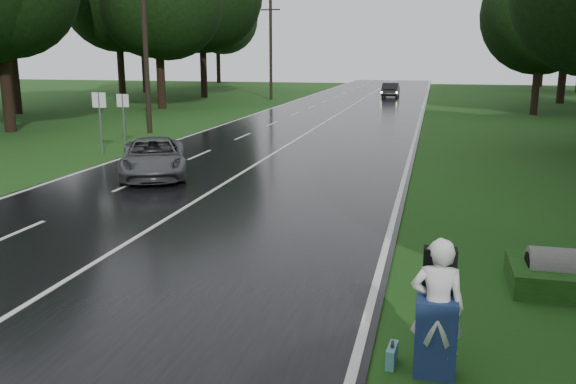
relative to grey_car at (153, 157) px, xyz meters
name	(u,v)px	position (x,y,z in m)	size (l,w,h in m)	color
ground	(74,277)	(2.88, -9.39, -0.70)	(160.00, 160.00, 0.00)	#1C4514
road	(299,139)	(2.88, 10.61, -0.68)	(12.00, 140.00, 0.04)	black
lane_center	(299,138)	(2.88, 10.61, -0.66)	(0.12, 140.00, 0.01)	silver
grey_car	(153,157)	(0.00, 0.00, 0.00)	(2.20, 4.77, 1.32)	#484A4D
far_car	(391,90)	(5.29, 41.37, 0.06)	(1.52, 4.37, 1.44)	black
hitchhiker	(437,312)	(9.75, -11.44, 0.21)	(0.73, 0.65, 1.96)	silver
suitcase	(392,355)	(9.18, -11.33, -0.56)	(0.12, 0.41, 0.29)	teal
culvert	(570,290)	(12.21, -7.76, -0.70)	(0.79, 0.79, 1.57)	slate
utility_pole_mid	(150,133)	(-5.62, 10.98, -0.70)	(1.80, 0.28, 9.56)	black
utility_pole_far	(271,99)	(-5.62, 36.35, -0.70)	(1.80, 0.28, 9.13)	black
road_sign_a	(103,155)	(-4.32, 3.88, -0.70)	(0.64, 0.10, 2.67)	white
road_sign_b	(126,148)	(-4.32, 5.87, -0.70)	(0.59, 0.10, 2.47)	white
tree_left_d	(11,132)	(-13.45, 9.64, -0.70)	(9.37, 9.37, 14.65)	black
tree_left_e	(162,108)	(-11.54, 25.07, -0.70)	(9.22, 9.22, 14.40)	black
tree_left_f	(204,97)	(-12.89, 37.61, -0.70)	(10.98, 10.98, 17.16)	black
tree_right_e	(533,115)	(16.47, 26.68, -0.70)	(7.35, 7.35, 11.49)	black
tree_right_f	(560,103)	(20.28, 38.07, -0.70)	(10.27, 10.27, 16.05)	black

